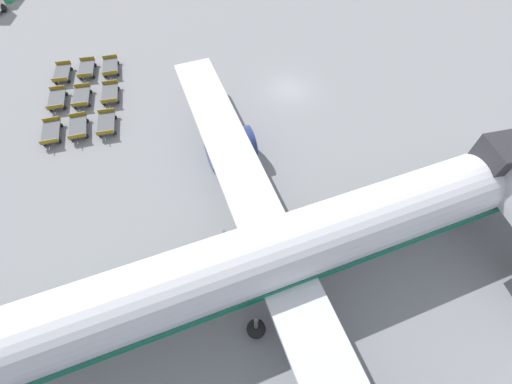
{
  "coord_description": "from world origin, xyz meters",
  "views": [
    {
      "loc": [
        25.98,
        -9.87,
        21.93
      ],
      "look_at": [
        12.98,
        -6.6,
        2.67
      ],
      "focal_mm": 24.0,
      "sensor_mm": 36.0,
      "label": 1
    }
  ],
  "objects": [
    {
      "name": "airplane",
      "position": [
        17.92,
        -5.52,
        3.43
      ],
      "size": [
        41.4,
        45.52,
        12.5
      ],
      "color": "silver",
      "rests_on": "ground_plane"
    },
    {
      "name": "baggage_dolly_row_mid_b_col_b",
      "position": [
        -3.08,
        -16.99,
        0.47
      ],
      "size": [
        3.6,
        1.67,
        0.92
      ],
      "color": "#515459",
      "rests_on": "ground_plane"
    },
    {
      "name": "baggage_dolly_row_near_col_b",
      "position": [
        -3.44,
        -21.85,
        0.47
      ],
      "size": [
        3.58,
        1.62,
        0.92
      ],
      "color": "#515459",
      "rests_on": "ground_plane"
    },
    {
      "name": "baggage_dolly_row_mid_b_col_a",
      "position": [
        -7.36,
        -16.92,
        0.47
      ],
      "size": [
        3.58,
        1.61,
        0.92
      ],
      "color": "#515459",
      "rests_on": "ground_plane"
    },
    {
      "name": "baggage_dolly_row_near_col_c",
      "position": [
        0.97,
        -22.01,
        0.47
      ],
      "size": [
        3.58,
        1.62,
        0.92
      ],
      "color": "#515459",
      "rests_on": "ground_plane"
    },
    {
      "name": "baggage_dolly_row_mid_b_col_c",
      "position": [
        1.04,
        -17.34,
        0.47
      ],
      "size": [
        3.6,
        1.68,
        0.92
      ],
      "color": "#515459",
      "rests_on": "ground_plane"
    },
    {
      "name": "baggage_dolly_row_mid_a_col_b",
      "position": [
        -3.26,
        -19.62,
        0.47
      ],
      "size": [
        3.6,
        1.69,
        0.92
      ],
      "color": "#515459",
      "rests_on": "ground_plane"
    },
    {
      "name": "stand_guidance_stripe",
      "position": [
        18.26,
        -15.21,
        0.0
      ],
      "size": [
        3.36,
        27.08,
        0.01
      ],
      "color": "yellow",
      "rests_on": "ground_plane"
    },
    {
      "name": "baggage_dolly_row_mid_a_col_c",
      "position": [
        0.91,
        -19.76,
        0.47
      ],
      "size": [
        3.59,
        1.65,
        0.92
      ],
      "color": "#515459",
      "rests_on": "ground_plane"
    },
    {
      "name": "baggage_dolly_row_mid_a_col_a",
      "position": [
        -7.59,
        -19.29,
        0.47
      ],
      "size": [
        3.61,
        1.72,
        0.92
      ],
      "color": "#515459",
      "rests_on": "ground_plane"
    },
    {
      "name": "baggage_dolly_row_near_col_a",
      "position": [
        -7.47,
        -21.65,
        0.47
      ],
      "size": [
        3.61,
        1.72,
        0.92
      ],
      "color": "#515459",
      "rests_on": "ground_plane"
    },
    {
      "name": "ground_plane",
      "position": [
        0.0,
        0.0,
        0.0
      ],
      "size": [
        500.0,
        500.0,
        0.0
      ],
      "primitive_type": "plane",
      "color": "gray"
    }
  ]
}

